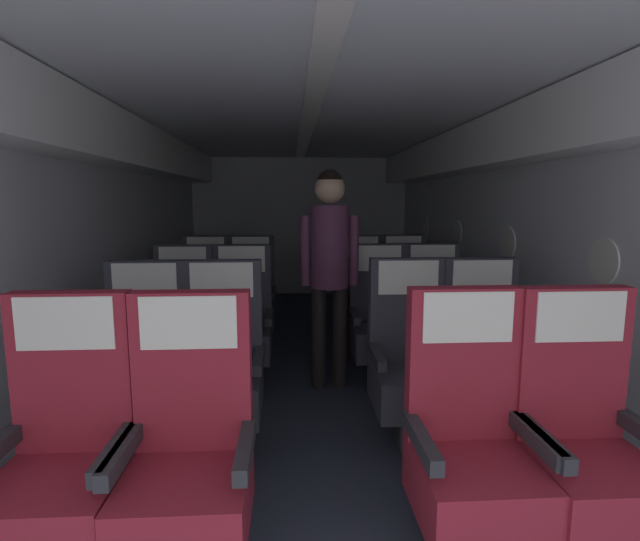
{
  "coord_description": "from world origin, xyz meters",
  "views": [
    {
      "loc": [
        -0.15,
        -0.17,
        1.41
      ],
      "look_at": [
        0.09,
        3.67,
        0.85
      ],
      "focal_mm": 26.61,
      "sensor_mm": 36.0,
      "label": 1
    }
  ],
  "objects_px": {
    "seat_a_right_aisle": "(584,451)",
    "seat_d_right_window": "(361,299)",
    "seat_d_right_aisle": "(404,298)",
    "flight_attendant": "(330,255)",
    "seat_a_left_aisle": "(189,464)",
    "seat_b_right_window": "(410,366)",
    "seat_c_right_window": "(380,324)",
    "seat_d_left_window": "(206,301)",
    "seat_d_left_aisle": "(251,300)",
    "seat_c_left_aisle": "(242,326)",
    "seat_c_left_window": "(183,327)",
    "seat_a_right_window": "(471,452)",
    "seat_c_right_aisle": "(434,323)",
    "seat_b_left_aisle": "(222,371)",
    "seat_a_left_window": "(64,465)",
    "seat_b_right_aisle": "(484,365)",
    "seat_b_left_window": "(145,373)"
  },
  "relations": [
    {
      "from": "seat_b_left_aisle",
      "to": "seat_b_right_window",
      "type": "bearing_deg",
      "value": 1.27
    },
    {
      "from": "seat_d_right_aisle",
      "to": "seat_a_left_window",
      "type": "bearing_deg",
      "value": -124.18
    },
    {
      "from": "seat_b_right_aisle",
      "to": "seat_c_right_aisle",
      "type": "height_order",
      "value": "same"
    },
    {
      "from": "seat_b_right_aisle",
      "to": "seat_a_left_window",
      "type": "bearing_deg",
      "value": -154.21
    },
    {
      "from": "seat_b_left_window",
      "to": "seat_c_right_window",
      "type": "bearing_deg",
      "value": 32.63
    },
    {
      "from": "flight_attendant",
      "to": "seat_b_right_window",
      "type": "bearing_deg",
      "value": 104.16
    },
    {
      "from": "seat_c_right_aisle",
      "to": "seat_d_left_aisle",
      "type": "relative_size",
      "value": 1.0
    },
    {
      "from": "seat_c_left_aisle",
      "to": "seat_d_left_aisle",
      "type": "height_order",
      "value": "same"
    },
    {
      "from": "seat_d_right_aisle",
      "to": "flight_attendant",
      "type": "height_order",
      "value": "flight_attendant"
    },
    {
      "from": "seat_a_left_window",
      "to": "seat_c_left_aisle",
      "type": "height_order",
      "value": "same"
    },
    {
      "from": "seat_c_left_window",
      "to": "seat_c_right_window",
      "type": "xyz_separation_m",
      "value": [
        1.51,
        0.01,
        0.0
      ]
    },
    {
      "from": "seat_d_left_aisle",
      "to": "seat_a_right_window",
      "type": "bearing_deg",
      "value": -69.6
    },
    {
      "from": "seat_b_left_aisle",
      "to": "seat_d_left_aisle",
      "type": "distance_m",
      "value": 1.94
    },
    {
      "from": "seat_b_left_aisle",
      "to": "seat_d_left_window",
      "type": "relative_size",
      "value": 1.0
    },
    {
      "from": "seat_a_left_aisle",
      "to": "flight_attendant",
      "type": "xyz_separation_m",
      "value": [
        0.67,
        1.83,
        0.56
      ]
    },
    {
      "from": "seat_b_right_window",
      "to": "seat_c_right_aisle",
      "type": "bearing_deg",
      "value": 65.65
    },
    {
      "from": "seat_b_left_aisle",
      "to": "seat_b_right_aisle",
      "type": "relative_size",
      "value": 1.0
    },
    {
      "from": "seat_a_right_aisle",
      "to": "seat_a_left_aisle",
      "type": "bearing_deg",
      "value": 179.92
    },
    {
      "from": "seat_c_right_aisle",
      "to": "seat_c_right_window",
      "type": "distance_m",
      "value": 0.44
    },
    {
      "from": "seat_d_left_window",
      "to": "seat_d_left_aisle",
      "type": "distance_m",
      "value": 0.43
    },
    {
      "from": "seat_b_left_aisle",
      "to": "flight_attendant",
      "type": "bearing_deg",
      "value": 52.08
    },
    {
      "from": "seat_c_left_window",
      "to": "seat_d_right_window",
      "type": "bearing_deg",
      "value": 32.52
    },
    {
      "from": "seat_b_right_window",
      "to": "seat_c_left_aisle",
      "type": "bearing_deg",
      "value": 138.23
    },
    {
      "from": "seat_a_left_window",
      "to": "seat_d_right_aisle",
      "type": "relative_size",
      "value": 1.0
    },
    {
      "from": "seat_c_left_window",
      "to": "seat_d_left_aisle",
      "type": "bearing_deg",
      "value": 65.73
    },
    {
      "from": "seat_c_left_window",
      "to": "seat_d_left_aisle",
      "type": "xyz_separation_m",
      "value": [
        0.44,
        0.97,
        0.0
      ]
    },
    {
      "from": "seat_b_right_aisle",
      "to": "seat_d_right_window",
      "type": "height_order",
      "value": "same"
    },
    {
      "from": "seat_d_left_aisle",
      "to": "flight_attendant",
      "type": "height_order",
      "value": "flight_attendant"
    },
    {
      "from": "seat_b_right_aisle",
      "to": "seat_d_right_window",
      "type": "bearing_deg",
      "value": 103.08
    },
    {
      "from": "seat_a_left_aisle",
      "to": "seat_a_right_aisle",
      "type": "relative_size",
      "value": 1.0
    },
    {
      "from": "seat_a_left_aisle",
      "to": "seat_d_left_window",
      "type": "xyz_separation_m",
      "value": [
        -0.44,
        2.9,
        0.0
      ]
    },
    {
      "from": "seat_b_right_aisle",
      "to": "seat_c_right_aisle",
      "type": "xyz_separation_m",
      "value": [
        -0.0,
        0.98,
        0.0
      ]
    },
    {
      "from": "seat_a_right_window",
      "to": "seat_c_right_aisle",
      "type": "xyz_separation_m",
      "value": [
        0.44,
        1.93,
        0.0
      ]
    },
    {
      "from": "seat_a_left_aisle",
      "to": "seat_d_right_aisle",
      "type": "bearing_deg",
      "value": 62.59
    },
    {
      "from": "seat_b_left_aisle",
      "to": "seat_c_left_aisle",
      "type": "xyz_separation_m",
      "value": [
        0.02,
        0.98,
        0.0
      ]
    },
    {
      "from": "seat_d_left_aisle",
      "to": "flight_attendant",
      "type": "xyz_separation_m",
      "value": [
        0.67,
        -1.06,
        0.56
      ]
    },
    {
      "from": "seat_c_left_aisle",
      "to": "seat_d_left_aisle",
      "type": "xyz_separation_m",
      "value": [
        -0.01,
        0.96,
        0.0
      ]
    },
    {
      "from": "seat_c_right_window",
      "to": "seat_d_right_window",
      "type": "height_order",
      "value": "same"
    },
    {
      "from": "seat_a_right_aisle",
      "to": "seat_a_right_window",
      "type": "bearing_deg",
      "value": 177.71
    },
    {
      "from": "seat_b_right_aisle",
      "to": "seat_c_right_aisle",
      "type": "distance_m",
      "value": 0.98
    },
    {
      "from": "seat_a_left_window",
      "to": "seat_b_left_aisle",
      "type": "height_order",
      "value": "same"
    },
    {
      "from": "seat_b_right_window",
      "to": "seat_c_right_window",
      "type": "xyz_separation_m",
      "value": [
        0.0,
        0.95,
        0.0
      ]
    },
    {
      "from": "seat_c_left_aisle",
      "to": "seat_d_right_aisle",
      "type": "xyz_separation_m",
      "value": [
        1.5,
        0.96,
        0.0
      ]
    },
    {
      "from": "seat_b_right_aisle",
      "to": "seat_d_right_aisle",
      "type": "bearing_deg",
      "value": 90.28
    },
    {
      "from": "seat_a_right_aisle",
      "to": "seat_d_right_window",
      "type": "distance_m",
      "value": 2.92
    },
    {
      "from": "seat_c_left_window",
      "to": "seat_d_left_aisle",
      "type": "distance_m",
      "value": 1.06
    },
    {
      "from": "seat_a_right_aisle",
      "to": "seat_d_left_window",
      "type": "bearing_deg",
      "value": 123.84
    },
    {
      "from": "seat_a_right_window",
      "to": "seat_d_left_window",
      "type": "distance_m",
      "value": 3.25
    },
    {
      "from": "seat_a_left_window",
      "to": "seat_c_left_window",
      "type": "bearing_deg",
      "value": 89.73
    },
    {
      "from": "seat_b_left_aisle",
      "to": "seat_d_right_window",
      "type": "xyz_separation_m",
      "value": [
        1.08,
        1.93,
        0.0
      ]
    }
  ]
}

